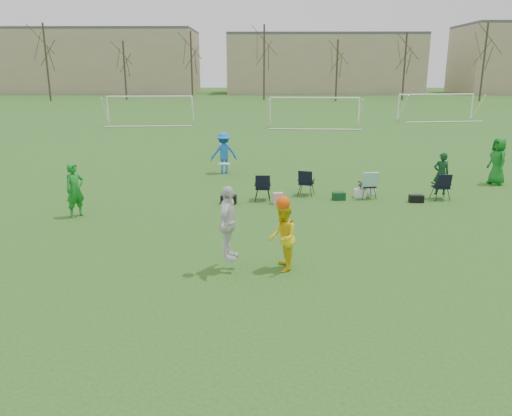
{
  "coord_description": "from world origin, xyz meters",
  "views": [
    {
      "loc": [
        -0.34,
        -9.83,
        4.57
      ],
      "look_at": [
        -0.48,
        2.17,
        1.25
      ],
      "focal_mm": 35.0,
      "sensor_mm": 36.0,
      "label": 1
    }
  ],
  "objects_px": {
    "fielder_blue": "(224,153)",
    "goal_mid": "(314,104)",
    "goal_left": "(150,102)",
    "center_contest": "(256,230)",
    "goal_right": "(436,100)",
    "fielder_green_near": "(75,190)",
    "fielder_green_far": "(498,161)"
  },
  "relations": [
    {
      "from": "fielder_green_near",
      "to": "fielder_blue",
      "type": "height_order",
      "value": "fielder_blue"
    },
    {
      "from": "fielder_green_near",
      "to": "center_contest",
      "type": "relative_size",
      "value": 0.68
    },
    {
      "from": "fielder_blue",
      "to": "goal_right",
      "type": "height_order",
      "value": "goal_right"
    },
    {
      "from": "center_contest",
      "to": "goal_left",
      "type": "bearing_deg",
      "value": 106.2
    },
    {
      "from": "fielder_blue",
      "to": "fielder_green_far",
      "type": "relative_size",
      "value": 0.97
    },
    {
      "from": "fielder_green_near",
      "to": "goal_mid",
      "type": "distance_m",
      "value": 28.37
    },
    {
      "from": "goal_left",
      "to": "fielder_green_far",
      "type": "bearing_deg",
      "value": -55.48
    },
    {
      "from": "fielder_green_far",
      "to": "center_contest",
      "type": "height_order",
      "value": "center_contest"
    },
    {
      "from": "fielder_green_far",
      "to": "goal_left",
      "type": "distance_m",
      "value": 30.45
    },
    {
      "from": "fielder_green_far",
      "to": "goal_mid",
      "type": "bearing_deg",
      "value": -175.03
    },
    {
      "from": "center_contest",
      "to": "goal_right",
      "type": "height_order",
      "value": "center_contest"
    },
    {
      "from": "center_contest",
      "to": "goal_left",
      "type": "height_order",
      "value": "center_contest"
    },
    {
      "from": "center_contest",
      "to": "fielder_blue",
      "type": "bearing_deg",
      "value": 97.9
    },
    {
      "from": "fielder_green_near",
      "to": "goal_right",
      "type": "bearing_deg",
      "value": 3.49
    },
    {
      "from": "fielder_blue",
      "to": "goal_left",
      "type": "distance_m",
      "value": 22.73
    },
    {
      "from": "fielder_green_far",
      "to": "center_contest",
      "type": "xyz_separation_m",
      "value": [
        -9.83,
        -9.35,
        0.03
      ]
    },
    {
      "from": "fielder_green_near",
      "to": "fielder_green_far",
      "type": "height_order",
      "value": "fielder_green_far"
    },
    {
      "from": "fielder_green_near",
      "to": "goal_left",
      "type": "xyz_separation_m",
      "value": [
        -3.7,
        28.41,
        1.05
      ]
    },
    {
      "from": "fielder_blue",
      "to": "goal_mid",
      "type": "relative_size",
      "value": 0.25
    },
    {
      "from": "fielder_blue",
      "to": "center_contest",
      "type": "relative_size",
      "value": 0.72
    },
    {
      "from": "center_contest",
      "to": "goal_right",
      "type": "bearing_deg",
      "value": 65.92
    },
    {
      "from": "fielder_green_far",
      "to": "goal_right",
      "type": "relative_size",
      "value": 0.26
    },
    {
      "from": "center_contest",
      "to": "goal_left",
      "type": "relative_size",
      "value": 0.35
    },
    {
      "from": "center_contest",
      "to": "fielder_green_far",
      "type": "bearing_deg",
      "value": 43.57
    },
    {
      "from": "goal_mid",
      "to": "center_contest",
      "type": "bearing_deg",
      "value": -94.24
    },
    {
      "from": "fielder_green_near",
      "to": "fielder_green_far",
      "type": "distance_m",
      "value": 16.43
    },
    {
      "from": "goal_mid",
      "to": "goal_right",
      "type": "relative_size",
      "value": 1.01
    },
    {
      "from": "center_contest",
      "to": "fielder_green_near",
      "type": "bearing_deg",
      "value": 142.91
    },
    {
      "from": "fielder_blue",
      "to": "goal_mid",
      "type": "bearing_deg",
      "value": -122.33
    },
    {
      "from": "goal_right",
      "to": "goal_left",
      "type": "bearing_deg",
      "value": -179.25
    },
    {
      "from": "fielder_green_far",
      "to": "goal_right",
      "type": "distance_m",
      "value": 28.28
    },
    {
      "from": "goal_left",
      "to": "goal_mid",
      "type": "relative_size",
      "value": 1.0
    }
  ]
}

